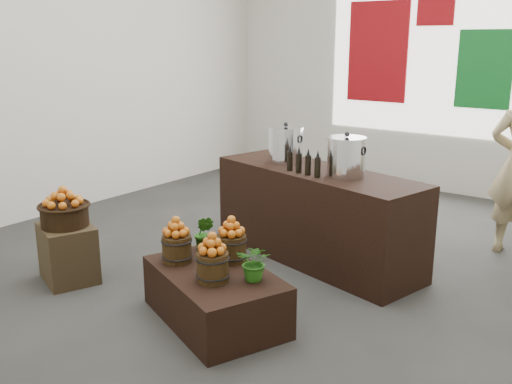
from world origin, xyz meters
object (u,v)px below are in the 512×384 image
Objects in this scene: display_table at (215,296)px; stock_pot_left at (286,146)px; counter at (316,215)px; wicker_basket at (65,216)px; crate at (68,253)px; stock_pot_center at (346,158)px.

stock_pot_left is (-0.48, 1.64, 0.86)m from display_table.
stock_pot_left is at bearing 180.00° from counter.
stock_pot_left is (1.05, 1.85, 0.46)m from wicker_basket.
wicker_basket is (0.00, 0.00, 0.35)m from crate.
crate is 0.23× the size of counter.
crate is at bearing 0.00° from wicker_basket.
crate is 2.27m from stock_pot_left.
stock_pot_left reaches higher than counter.
wicker_basket is at bearing -137.41° from stock_pot_center.
wicker_basket reaches higher than crate.
counter is at bearing 49.75° from wicker_basket.
stock_pot_center is at bearing 42.59° from crate.
stock_pot_center reaches higher than counter.
wicker_basket is 2.30m from counter.
display_table is at bearing -73.82° from stock_pot_left.
counter is at bearing 49.75° from crate.
counter is at bearing -13.27° from stock_pot_left.
crate is 1.54m from display_table.
counter is (1.48, 1.75, 0.19)m from crate.
display_table is at bearing 7.87° from crate.
counter reaches higher than wicker_basket.
crate is 0.44× the size of display_table.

